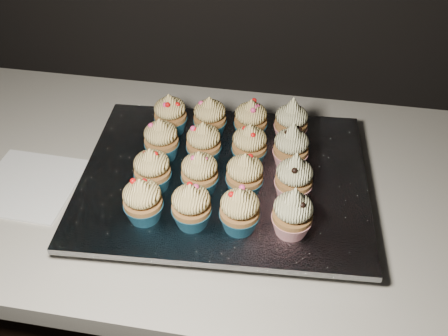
% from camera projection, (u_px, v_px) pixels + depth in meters
% --- Properties ---
extents(cabinet, '(2.40, 0.60, 0.86)m').
position_uv_depth(cabinet, '(143.00, 305.00, 1.26)').
color(cabinet, black).
rests_on(cabinet, ground).
extents(worktop, '(2.44, 0.64, 0.04)m').
position_uv_depth(worktop, '(118.00, 174.00, 0.96)').
color(worktop, silver).
rests_on(worktop, cabinet).
extents(napkin, '(0.17, 0.17, 0.00)m').
position_uv_depth(napkin, '(29.00, 185.00, 0.91)').
color(napkin, white).
rests_on(napkin, worktop).
extents(baking_tray, '(0.48, 0.38, 0.02)m').
position_uv_depth(baking_tray, '(224.00, 184.00, 0.90)').
color(baking_tray, black).
rests_on(baking_tray, worktop).
extents(foil_lining, '(0.53, 0.42, 0.01)m').
position_uv_depth(foil_lining, '(224.00, 177.00, 0.88)').
color(foil_lining, silver).
rests_on(foil_lining, baking_tray).
extents(cupcake_0, '(0.06, 0.06, 0.08)m').
position_uv_depth(cupcake_0, '(143.00, 201.00, 0.78)').
color(cupcake_0, navy).
rests_on(cupcake_0, foil_lining).
extents(cupcake_1, '(0.06, 0.06, 0.08)m').
position_uv_depth(cupcake_1, '(191.00, 206.00, 0.77)').
color(cupcake_1, navy).
rests_on(cupcake_1, foil_lining).
extents(cupcake_2, '(0.06, 0.06, 0.08)m').
position_uv_depth(cupcake_2, '(240.00, 210.00, 0.76)').
color(cupcake_2, navy).
rests_on(cupcake_2, foil_lining).
extents(cupcake_3, '(0.06, 0.06, 0.10)m').
position_uv_depth(cupcake_3, '(293.00, 213.00, 0.76)').
color(cupcake_3, '#A51623').
rests_on(cupcake_3, foil_lining).
extents(cupcake_4, '(0.06, 0.06, 0.08)m').
position_uv_depth(cupcake_4, '(152.00, 170.00, 0.83)').
color(cupcake_4, navy).
rests_on(cupcake_4, foil_lining).
extents(cupcake_5, '(0.06, 0.06, 0.08)m').
position_uv_depth(cupcake_5, '(200.00, 173.00, 0.83)').
color(cupcake_5, navy).
rests_on(cupcake_5, foil_lining).
extents(cupcake_6, '(0.06, 0.06, 0.08)m').
position_uv_depth(cupcake_6, '(245.00, 175.00, 0.82)').
color(cupcake_6, navy).
rests_on(cupcake_6, foil_lining).
extents(cupcake_7, '(0.06, 0.06, 0.10)m').
position_uv_depth(cupcake_7, '(294.00, 178.00, 0.82)').
color(cupcake_7, '#A51623').
rests_on(cupcake_7, foil_lining).
extents(cupcake_8, '(0.06, 0.06, 0.08)m').
position_uv_depth(cupcake_8, '(161.00, 140.00, 0.89)').
color(cupcake_8, navy).
rests_on(cupcake_8, foil_lining).
extents(cupcake_9, '(0.06, 0.06, 0.08)m').
position_uv_depth(cupcake_9, '(204.00, 143.00, 0.89)').
color(cupcake_9, navy).
rests_on(cupcake_9, foil_lining).
extents(cupcake_10, '(0.06, 0.06, 0.08)m').
position_uv_depth(cupcake_10, '(249.00, 145.00, 0.88)').
color(cupcake_10, navy).
rests_on(cupcake_10, foil_lining).
extents(cupcake_11, '(0.06, 0.06, 0.10)m').
position_uv_depth(cupcake_11, '(291.00, 147.00, 0.87)').
color(cupcake_11, '#A51623').
rests_on(cupcake_11, foil_lining).
extents(cupcake_12, '(0.06, 0.06, 0.08)m').
position_uv_depth(cupcake_12, '(170.00, 115.00, 0.95)').
color(cupcake_12, navy).
rests_on(cupcake_12, foil_lining).
extents(cupcake_13, '(0.06, 0.06, 0.08)m').
position_uv_depth(cupcake_13, '(210.00, 117.00, 0.94)').
color(cupcake_13, navy).
rests_on(cupcake_13, foil_lining).
extents(cupcake_14, '(0.06, 0.06, 0.08)m').
position_uv_depth(cupcake_14, '(251.00, 120.00, 0.94)').
color(cupcake_14, navy).
rests_on(cupcake_14, foil_lining).
extents(cupcake_15, '(0.06, 0.06, 0.10)m').
position_uv_depth(cupcake_15, '(291.00, 122.00, 0.93)').
color(cupcake_15, '#A51623').
rests_on(cupcake_15, foil_lining).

